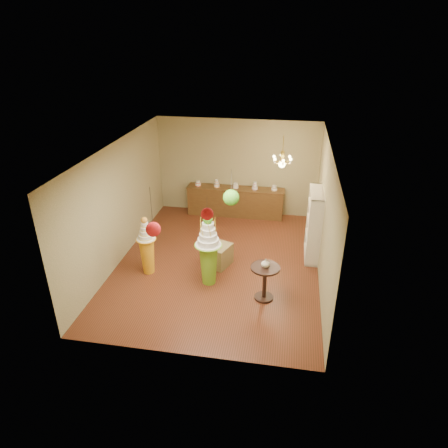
% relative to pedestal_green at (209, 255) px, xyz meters
% --- Properties ---
extents(floor, '(6.50, 6.50, 0.00)m').
position_rel_pedestal_green_xyz_m(floor, '(0.06, 0.89, -0.75)').
color(floor, '#5A2A18').
rests_on(floor, ground).
extents(ceiling, '(6.50, 6.50, 0.00)m').
position_rel_pedestal_green_xyz_m(ceiling, '(0.06, 0.89, 2.25)').
color(ceiling, silver).
rests_on(ceiling, ground).
extents(wall_back, '(5.00, 0.04, 3.00)m').
position_rel_pedestal_green_xyz_m(wall_back, '(0.06, 4.14, 0.75)').
color(wall_back, tan).
rests_on(wall_back, ground).
extents(wall_front, '(5.00, 0.04, 3.00)m').
position_rel_pedestal_green_xyz_m(wall_front, '(0.06, -2.36, 0.75)').
color(wall_front, tan).
rests_on(wall_front, ground).
extents(wall_left, '(0.04, 6.50, 3.00)m').
position_rel_pedestal_green_xyz_m(wall_left, '(-2.44, 0.89, 0.75)').
color(wall_left, tan).
rests_on(wall_left, ground).
extents(wall_right, '(0.04, 6.50, 3.00)m').
position_rel_pedestal_green_xyz_m(wall_right, '(2.56, 0.89, 0.75)').
color(wall_right, tan).
rests_on(wall_right, ground).
extents(pedestal_green, '(0.71, 0.71, 1.76)m').
position_rel_pedestal_green_xyz_m(pedestal_green, '(0.00, 0.00, 0.00)').
color(pedestal_green, '#74B727').
rests_on(pedestal_green, floor).
extents(pedestal_orange, '(0.58, 0.58, 1.49)m').
position_rel_pedestal_green_xyz_m(pedestal_orange, '(-1.55, 0.18, -0.15)').
color(pedestal_orange, orange).
rests_on(pedestal_orange, floor).
extents(burlap_riser, '(0.78, 0.78, 0.55)m').
position_rel_pedestal_green_xyz_m(burlap_riser, '(0.04, 0.82, -0.48)').
color(burlap_riser, '#938050').
rests_on(burlap_riser, floor).
extents(sideboard, '(3.04, 0.54, 1.16)m').
position_rel_pedestal_green_xyz_m(sideboard, '(0.06, 3.86, -0.27)').
color(sideboard, '#53371A').
rests_on(sideboard, floor).
extents(shelving_unit, '(0.33, 1.20, 1.80)m').
position_rel_pedestal_green_xyz_m(shelving_unit, '(2.40, 1.69, 0.15)').
color(shelving_unit, beige).
rests_on(shelving_unit, floor).
extents(round_table, '(0.83, 0.83, 0.81)m').
position_rel_pedestal_green_xyz_m(round_table, '(1.33, -0.40, -0.22)').
color(round_table, black).
rests_on(round_table, floor).
extents(vase, '(0.22, 0.22, 0.19)m').
position_rel_pedestal_green_xyz_m(vase, '(1.33, -0.40, 0.16)').
color(vase, beige).
rests_on(vase, round_table).
extents(pom_red_left, '(0.27, 0.27, 0.94)m').
position_rel_pedestal_green_xyz_m(pom_red_left, '(-0.62, -1.70, 1.45)').
color(pom_red_left, '#3E362D').
rests_on(pom_red_left, ceiling).
extents(pom_green_mid, '(0.32, 0.32, 0.74)m').
position_rel_pedestal_green_xyz_m(pom_green_mid, '(0.59, -0.53, 1.67)').
color(pom_green_mid, '#3E362D').
rests_on(pom_green_mid, ceiling).
extents(pom_red_right, '(0.21, 0.21, 0.39)m').
position_rel_pedestal_green_xyz_m(pom_red_right, '(0.43, -1.99, 1.96)').
color(pom_red_right, '#3E362D').
rests_on(pom_red_right, ceiling).
extents(chandelier, '(0.71, 0.71, 0.85)m').
position_rel_pedestal_green_xyz_m(chandelier, '(1.47, 2.32, 1.55)').
color(chandelier, gold).
rests_on(chandelier, ceiling).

